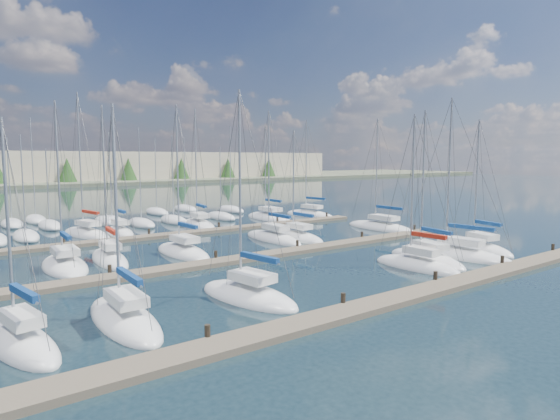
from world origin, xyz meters
TOP-DOWN VIEW (x-y plane):
  - ground at (0.00, 60.00)m, footprint 400.00×400.00m
  - dock_near at (0.00, 2.01)m, footprint 44.00×1.93m
  - dock_mid at (0.00, 16.01)m, footprint 44.00×1.93m
  - dock_far at (0.00, 30.01)m, footprint 44.00×1.93m
  - sailboat_a at (-18.54, 7.31)m, footprint 3.33×7.24m
  - sailboat_o at (-5.91, 34.24)m, footprint 2.30×6.29m
  - sailboat_f at (12.51, 7.08)m, footprint 3.77×9.74m
  - sailboat_d at (6.66, 6.33)m, footprint 2.59×7.14m
  - sailboat_r at (20.16, 34.58)m, footprint 3.55×8.70m
  - sailboat_l at (7.26, 21.05)m, footprint 2.53×7.37m
  - sailboat_b at (-14.05, 7.59)m, footprint 2.62×8.07m
  - sailboat_m at (18.98, 20.74)m, footprint 2.98×9.47m
  - sailboat_i at (-10.57, 21.84)m, footprint 2.70×7.78m
  - sailboat_n at (-8.88, 35.52)m, footprint 4.20×8.88m
  - sailboat_g at (16.22, 7.24)m, footprint 3.99×7.35m
  - sailboat_c at (-7.14, 7.33)m, footprint 3.97×7.71m
  - sailboat_k at (5.04, 22.01)m, footprint 2.50×8.69m
  - sailboat_e at (9.07, 7.32)m, footprint 3.79×7.92m
  - sailboat_p at (3.46, 34.78)m, footprint 4.27×8.89m
  - sailboat_q at (13.83, 35.36)m, footprint 3.52×9.14m
  - sailboat_h at (-13.88, 21.40)m, footprint 3.08×7.59m
  - sailboat_j at (-4.85, 21.01)m, footprint 2.95×7.78m
  - distant_boats at (-4.34, 43.76)m, footprint 36.93×20.75m

SIDE VIEW (x-z plane):
  - ground at x=0.00m, z-range 0.00..0.00m
  - dock_near at x=0.00m, z-range -0.40..0.70m
  - dock_mid at x=0.00m, z-range -0.40..0.70m
  - dock_far at x=0.00m, z-range -0.40..0.70m
  - sailboat_q at x=13.83m, z-range -6.31..6.65m
  - sailboat_m at x=18.98m, z-range -6.34..6.69m
  - sailboat_b at x=-14.05m, z-range -5.45..5.80m
  - sailboat_h at x=-13.88m, z-range -6.19..6.54m
  - sailboat_f at x=12.51m, z-range -6.55..6.90m
  - sailboat_l at x=7.26m, z-range -5.50..5.86m
  - sailboat_c at x=-7.14m, z-range -6.03..6.39m
  - sailboat_j at x=-4.85m, z-range -6.33..6.69m
  - sailboat_p at x=3.46m, z-range -7.00..7.37m
  - sailboat_a at x=-18.54m, z-range -4.99..5.36m
  - sailboat_e at x=9.07m, z-range -5.95..6.32m
  - sailboat_g at x=16.22m, z-range -5.78..6.15m
  - sailboat_r at x=20.16m, z-range -6.72..7.10m
  - sailboat_k at x=5.04m, z-range -6.40..6.78m
  - sailboat_d at x=6.66m, z-range -5.70..6.08m
  - sailboat_n at x=-8.88m, z-range -7.44..7.83m
  - sailboat_i at x=-10.57m, z-range -6.15..6.54m
  - sailboat_o at x=-5.91m, z-range -5.86..6.25m
  - distant_boats at x=-4.34m, z-range -6.36..6.94m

